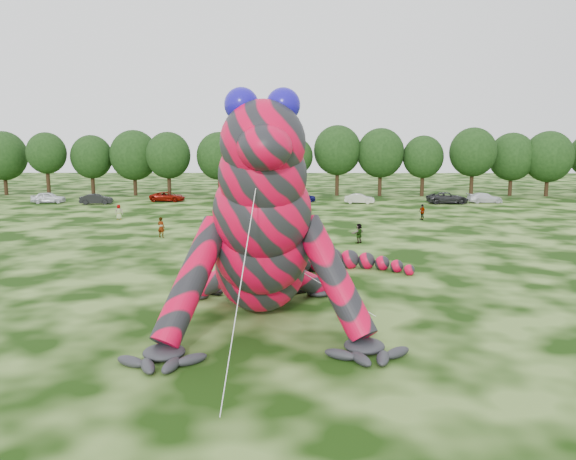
# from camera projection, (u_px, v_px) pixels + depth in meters

# --- Properties ---
(ground) EXTENTS (240.00, 240.00, 0.00)m
(ground) POSITION_uv_depth(u_px,v_px,m) (272.00, 311.00, 27.00)
(ground) COLOR #16330A
(ground) RESTS_ON ground
(inflatable_gecko) EXTENTS (19.14, 22.02, 10.20)m
(inflatable_gecko) POSITION_uv_depth(u_px,v_px,m) (259.00, 204.00, 27.07)
(inflatable_gecko) COLOR red
(inflatable_gecko) RESTS_ON ground
(tree_2) EXTENTS (7.04, 6.34, 9.64)m
(tree_2) POSITION_uv_depth(u_px,v_px,m) (4.00, 163.00, 84.84)
(tree_2) COLOR black
(tree_2) RESTS_ON ground
(tree_3) EXTENTS (5.81, 5.23, 9.44)m
(tree_3) POSITION_uv_depth(u_px,v_px,m) (47.00, 164.00, 83.08)
(tree_3) COLOR black
(tree_3) RESTS_ON ground
(tree_4) EXTENTS (6.22, 5.60, 9.06)m
(tree_4) POSITION_uv_depth(u_px,v_px,m) (92.00, 165.00, 84.66)
(tree_4) COLOR black
(tree_4) RESTS_ON ground
(tree_5) EXTENTS (7.16, 6.44, 9.80)m
(tree_5) POSITION_uv_depth(u_px,v_px,m) (134.00, 163.00, 84.25)
(tree_5) COLOR black
(tree_5) RESTS_ON ground
(tree_6) EXTENTS (6.52, 5.86, 9.49)m
(tree_6) POSITION_uv_depth(u_px,v_px,m) (169.00, 164.00, 82.47)
(tree_6) COLOR black
(tree_6) RESTS_ON ground
(tree_7) EXTENTS (6.68, 6.01, 9.48)m
(tree_7) POSITION_uv_depth(u_px,v_px,m) (219.00, 164.00, 82.49)
(tree_7) COLOR black
(tree_7) RESTS_ON ground
(tree_8) EXTENTS (6.14, 5.53, 8.94)m
(tree_8) POSITION_uv_depth(u_px,v_px,m) (259.00, 166.00, 82.64)
(tree_8) COLOR black
(tree_8) RESTS_ON ground
(tree_9) EXTENTS (5.27, 4.74, 8.68)m
(tree_9) POSITION_uv_depth(u_px,v_px,m) (295.00, 167.00, 82.95)
(tree_9) COLOR black
(tree_9) RESTS_ON ground
(tree_10) EXTENTS (7.09, 6.38, 10.50)m
(tree_10) POSITION_uv_depth(u_px,v_px,m) (337.00, 161.00, 83.94)
(tree_10) COLOR black
(tree_10) RESTS_ON ground
(tree_11) EXTENTS (7.01, 6.31, 10.07)m
(tree_11) POSITION_uv_depth(u_px,v_px,m) (380.00, 162.00, 83.51)
(tree_11) COLOR black
(tree_11) RESTS_ON ground
(tree_12) EXTENTS (5.99, 5.39, 8.97)m
(tree_12) POSITION_uv_depth(u_px,v_px,m) (423.00, 166.00, 83.07)
(tree_12) COLOR black
(tree_12) RESTS_ON ground
(tree_13) EXTENTS (6.83, 6.15, 10.13)m
(tree_13) POSITION_uv_depth(u_px,v_px,m) (472.00, 162.00, 82.28)
(tree_13) COLOR black
(tree_13) RESTS_ON ground
(tree_14) EXTENTS (6.82, 6.14, 9.40)m
(tree_14) POSITION_uv_depth(u_px,v_px,m) (511.00, 164.00, 83.83)
(tree_14) COLOR black
(tree_14) RESTS_ON ground
(tree_15) EXTENTS (7.17, 6.45, 9.63)m
(tree_15) POSITION_uv_depth(u_px,v_px,m) (548.00, 164.00, 82.81)
(tree_15) COLOR black
(tree_15) RESTS_ON ground
(car_0) EXTENTS (4.52, 2.36, 1.47)m
(car_0) POSITION_uv_depth(u_px,v_px,m) (48.00, 198.00, 74.28)
(car_0) COLOR silver
(car_0) RESTS_ON ground
(car_1) EXTENTS (4.28, 2.05, 1.35)m
(car_1) POSITION_uv_depth(u_px,v_px,m) (96.00, 199.00, 72.88)
(car_1) COLOR black
(car_1) RESTS_ON ground
(car_2) EXTENTS (4.98, 2.70, 1.33)m
(car_2) POSITION_uv_depth(u_px,v_px,m) (168.00, 197.00, 76.31)
(car_2) COLOR maroon
(car_2) RESTS_ON ground
(car_3) EXTENTS (4.68, 1.93, 1.35)m
(car_3) POSITION_uv_depth(u_px,v_px,m) (245.00, 198.00, 74.43)
(car_3) COLOR #B1B7BC
(car_3) RESTS_ON ground
(car_4) EXTENTS (4.24, 1.75, 1.44)m
(car_4) POSITION_uv_depth(u_px,v_px,m) (300.00, 196.00, 75.89)
(car_4) COLOR #101155
(car_4) RESTS_ON ground
(car_5) EXTENTS (4.08, 2.11, 1.28)m
(car_5) POSITION_uv_depth(u_px,v_px,m) (360.00, 199.00, 73.75)
(car_5) COLOR beige
(car_5) RESTS_ON ground
(car_6) EXTENTS (5.46, 2.71, 1.49)m
(car_6) POSITION_uv_depth(u_px,v_px,m) (448.00, 198.00, 73.58)
(car_6) COLOR #252528
(car_6) RESTS_ON ground
(car_7) EXTENTS (4.72, 2.18, 1.34)m
(car_7) POSITION_uv_depth(u_px,v_px,m) (485.00, 198.00, 74.43)
(car_7) COLOR white
(car_7) RESTS_ON ground
(spectator_4) EXTENTS (0.82, 0.59, 1.56)m
(spectator_4) POSITION_uv_depth(u_px,v_px,m) (119.00, 212.00, 58.74)
(spectator_4) COLOR gray
(spectator_4) RESTS_ON ground
(spectator_5) EXTENTS (1.33, 1.41, 1.59)m
(spectator_5) POSITION_uv_depth(u_px,v_px,m) (359.00, 233.00, 45.06)
(spectator_5) COLOR gray
(spectator_5) RESTS_ON ground
(spectator_3) EXTENTS (0.80, 1.03, 1.63)m
(spectator_3) POSITION_uv_depth(u_px,v_px,m) (422.00, 212.00, 58.45)
(spectator_3) COLOR gray
(spectator_3) RESTS_ON ground
(spectator_0) EXTENTS (0.74, 0.60, 1.75)m
(spectator_0) POSITION_uv_depth(u_px,v_px,m) (161.00, 227.00, 47.65)
(spectator_0) COLOR gray
(spectator_0) RESTS_ON ground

